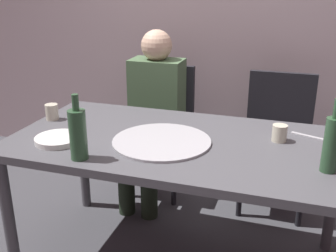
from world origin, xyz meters
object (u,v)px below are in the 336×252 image
Objects in this scene: pizza_tray at (162,141)px; table_knife at (313,137)px; plate_stack at (58,139)px; tumbler_far at (280,133)px; wine_bottle at (331,144)px; tumbler_near at (52,112)px; chair_left at (160,120)px; beer_bottle at (78,134)px; guest_in_sweater at (153,109)px; dining_table at (180,153)px; chair_right at (277,133)px.

table_knife is at bearing 22.44° from pizza_tray.
plate_stack is at bearing -162.94° from pizza_tray.
plate_stack is at bearing -161.53° from tumbler_far.
tumbler_far is 0.38× the size of table_knife.
tumbler_near is at bearing 171.64° from wine_bottle.
wine_bottle is 1.47m from tumbler_near.
chair_left is at bearing -10.33° from table_knife.
guest_in_sweater is at bearing 91.75° from beer_bottle.
dining_table is 0.50m from tumbler_far.
plate_stack is at bearing 79.48° from guest_in_sweater.
guest_in_sweater is at bearing 90.00° from chair_left.
beer_bottle is 1.06m from guest_in_sweater.
pizza_tray is at bearing -10.67° from tumbler_near.
beer_bottle is at bearing -168.85° from wine_bottle.
chair_right is (-0.24, 0.98, -0.34)m from wine_bottle.
table_knife is (0.63, 0.23, 0.08)m from dining_table.
beer_bottle is 1.32× the size of plate_stack.
pizza_tray is 1.63× the size of beer_bottle.
table_knife is (0.99, 0.58, -0.12)m from beer_bottle.
dining_table is at bearing 40.61° from table_knife.
wine_bottle is 1.07m from chair_right.
beer_bottle is 1.15m from table_knife.
tumbler_far reaches higher than plate_stack.
chair_right is (-0.19, 0.61, -0.22)m from table_knife.
dining_table is 0.96m from chair_right.
chair_right is at bearing 60.26° from pizza_tray.
tumbler_far is at bearing 92.47° from chair_right.
chair_left is at bearing 109.53° from pizza_tray.
chair_left reaches higher than tumbler_near.
tumbler_far is 1.14m from chair_left.
tumbler_far is 0.09× the size of chair_left.
tumbler_near is 0.35m from plate_stack.
beer_bottle is 0.33× the size of chair_right.
tumbler_near is 0.10× the size of chair_right.
beer_bottle is at bearing -149.86° from tumbler_far.
beer_bottle reaches higher than tumbler_far.
chair_right reaches higher than table_knife.
wine_bottle is at bearing -52.53° from tumbler_far.
guest_in_sweater is (-0.32, 0.75, -0.10)m from pizza_tray.
chair_right is (1.00, 1.05, -0.23)m from plate_stack.
beer_bottle is 0.96m from tumbler_far.
chair_left is 0.20m from guest_in_sweater.
wine_bottle is at bearing 118.42° from table_knife.
tumbler_near is at bearing 134.53° from beer_bottle.
dining_table is 0.94m from chair_left.
plate_stack is 0.25× the size of chair_left.
dining_table is 0.54m from beer_bottle.
guest_in_sweater is at bearing 119.98° from dining_table.
beer_bottle is 1.23m from chair_left.
wine_bottle is 3.77× the size of tumbler_far.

